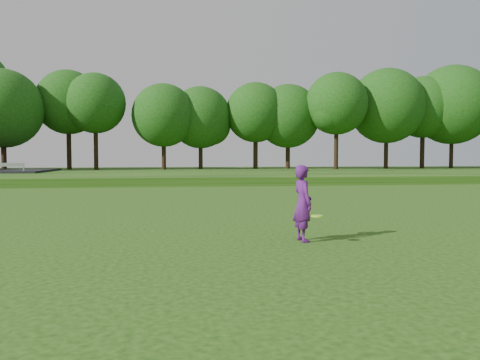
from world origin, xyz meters
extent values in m
plane|color=#183E0B|center=(0.00, 0.00, 0.00)|extent=(140.00, 140.00, 0.00)
cube|color=#183E0B|center=(0.00, 34.00, 0.30)|extent=(130.00, 30.00, 0.60)
cube|color=gray|center=(0.00, 20.00, 0.02)|extent=(130.00, 1.60, 0.04)
imported|color=#55176B|center=(2.78, -1.49, 0.93)|extent=(0.55, 0.74, 1.87)
cylinder|color=#BDFF28|center=(3.01, -1.92, 0.67)|extent=(0.28, 0.28, 0.03)
camera|label=1|loc=(-0.27, -12.52, 2.09)|focal=35.00mm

